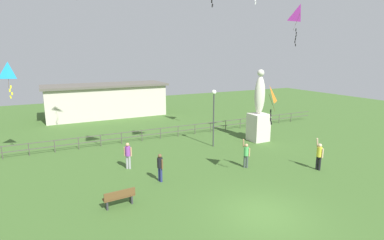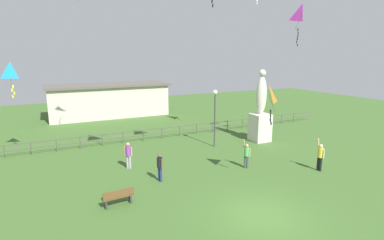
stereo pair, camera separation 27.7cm
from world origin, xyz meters
TOP-DOWN VIEW (x-y plane):
  - ground_plane at (0.00, 0.00)m, footprint 80.00×80.00m
  - statue_monument at (7.54, 9.78)m, footprint 1.45×1.45m
  - lamppost at (3.31, 10.02)m, footprint 0.36×0.36m
  - park_bench at (-5.63, 3.72)m, footprint 1.53×0.52m
  - person_0 at (-3.96, 8.33)m, footprint 0.44×0.33m
  - person_1 at (6.66, 2.75)m, footprint 0.32×0.54m
  - person_2 at (2.82, 5.11)m, footprint 0.39×0.46m
  - person_3 at (-2.85, 5.56)m, footprint 0.30×0.48m
  - kite_0 at (2.20, 2.56)m, footprint 0.82×0.77m
  - kite_3 at (8.99, 7.47)m, footprint 1.07×0.85m
  - kite_4 at (-10.24, 13.48)m, footprint 0.89×0.65m
  - waterfront_railing at (-0.36, 14.00)m, footprint 36.01×0.06m
  - pavilion_building at (-1.73, 26.00)m, footprint 13.76×5.05m

SIDE VIEW (x-z plane):
  - ground_plane at x=0.00m, z-range 0.00..0.00m
  - park_bench at x=-5.63m, z-range 0.04..0.89m
  - waterfront_railing at x=-0.36m, z-range 0.16..1.11m
  - person_2 at x=2.82m, z-range 0.00..1.88m
  - person_3 at x=-2.85m, z-range 0.12..1.77m
  - person_0 at x=-3.96m, z-range 0.13..1.83m
  - person_1 at x=6.66m, z-range 0.00..2.02m
  - pavilion_building at x=-1.73m, z-range 0.02..3.81m
  - statue_monument at x=7.54m, z-range -0.90..5.04m
  - lamppost at x=3.31m, z-range 1.01..5.50m
  - kite_0 at x=2.20m, z-range 3.95..6.03m
  - kite_4 at x=-10.24m, z-range 4.83..7.19m
  - kite_3 at x=8.99m, z-range 8.51..11.47m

